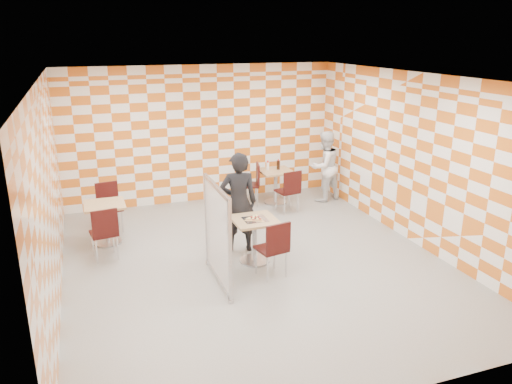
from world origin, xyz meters
TOP-DOWN VIEW (x-y plane):
  - room_shell at (0.00, 0.54)m, footprint 7.00×7.00m
  - main_table at (0.02, 0.03)m, footprint 0.70×0.70m
  - second_table at (1.46, 2.73)m, footprint 0.70×0.70m
  - empty_table at (-2.24, 1.64)m, footprint 0.70×0.70m
  - chair_main_front at (0.11, -0.62)m, footprint 0.49×0.50m
  - chair_second_front at (1.49, 2.02)m, footprint 0.48×0.49m
  - chair_second_side at (0.95, 2.78)m, footprint 0.52×0.51m
  - chair_empty_near at (-2.29, 0.90)m, footprint 0.48×0.48m
  - chair_empty_far at (-2.13, 2.31)m, footprint 0.48×0.48m
  - partition at (-0.75, -0.48)m, footprint 0.08×1.38m
  - man_dark at (-0.09, 0.56)m, footprint 0.70×0.52m
  - man_white at (2.55, 2.54)m, footprint 0.91×0.80m
  - pizza_on_foil at (0.02, 0.01)m, footprint 0.40×0.40m
  - sport_bottle at (1.32, 2.86)m, footprint 0.06×0.06m
  - soda_bottle at (1.54, 2.79)m, footprint 0.07×0.07m

SIDE VIEW (x-z plane):
  - main_table at x=0.02m, z-range 0.13..0.88m
  - second_table at x=1.46m, z-range 0.13..0.88m
  - empty_table at x=-2.24m, z-range 0.13..0.88m
  - chair_main_front at x=0.11m, z-range 0.08..1.01m
  - chair_second_front at x=1.49m, z-range 0.08..1.01m
  - chair_second_side at x=0.95m, z-range 0.08..1.01m
  - chair_empty_near at x=-2.29m, z-range 0.08..1.01m
  - chair_empty_far at x=-2.13m, z-range 0.08..1.01m
  - pizza_on_foil at x=0.02m, z-range 0.74..0.79m
  - partition at x=-0.75m, z-range 0.02..1.57m
  - man_white at x=2.55m, z-range 0.00..1.58m
  - sport_bottle at x=1.32m, z-range 0.74..0.94m
  - soda_bottle at x=1.54m, z-range 0.74..0.97m
  - man_dark at x=-0.09m, z-range 0.00..1.75m
  - room_shell at x=0.00m, z-range -2.00..5.00m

